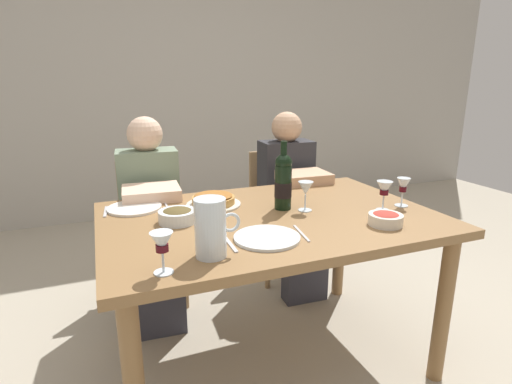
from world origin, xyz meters
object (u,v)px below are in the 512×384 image
wine_bottle (283,181)px  dinner_plate_left_setting (134,208)px  baked_tart (214,200)px  wine_glass_right_diner (162,244)px  water_pitcher (211,231)px  wine_glass_centre (384,190)px  chair_left (150,221)px  salad_bowl (386,218)px  diner_left (152,215)px  dinner_plate_right_setting (267,238)px  diner_right (292,197)px  olive_bowl (177,215)px  wine_glass_left_diner (305,189)px  wine_glass_spare (403,187)px  dining_table (270,234)px  chair_right (278,205)px

wine_bottle → dinner_plate_left_setting: size_ratio=1.28×
baked_tart → wine_glass_right_diner: wine_glass_right_diner is taller
water_pitcher → wine_glass_centre: 0.91m
baked_tart → chair_left: (-0.24, 0.64, -0.29)m
salad_bowl → diner_left: bearing=132.5°
diner_left → water_pitcher: bearing=99.1°
water_pitcher → dinner_plate_right_setting: (0.24, 0.07, -0.09)m
water_pitcher → wine_glass_right_diner: (-0.18, -0.07, 0.01)m
dinner_plate_left_setting → diner_right: 1.08m
salad_bowl → wine_glass_right_diner: wine_glass_right_diner is taller
wine_glass_right_diner → diner_left: size_ratio=0.12×
olive_bowl → wine_glass_left_diner: 0.60m
olive_bowl → wine_glass_centre: (0.93, -0.19, 0.07)m
wine_bottle → wine_glass_left_diner: bearing=-36.9°
water_pitcher → chair_left: size_ratio=0.24×
baked_tart → olive_bowl: olive_bowl is taller
water_pitcher → wine_glass_left_diner: size_ratio=1.49×
wine_glass_left_diner → wine_glass_spare: 0.49m
dining_table → olive_bowl: 0.44m
wine_glass_spare → dinner_plate_right_setting: wine_glass_spare is taller
diner_right → water_pitcher: bearing=53.5°
wine_glass_left_diner → dinner_plate_right_setting: 0.41m
wine_bottle → salad_bowl: 0.49m
salad_bowl → dinner_plate_left_setting: 1.15m
dinner_plate_left_setting → chair_right: chair_right is taller
diner_left → salad_bowl: bearing=136.4°
diner_left → wine_glass_left_diner: bearing=138.9°
wine_glass_spare → dinner_plate_left_setting: size_ratio=0.55×
diner_right → dinner_plate_left_setting: bearing=21.2°
salad_bowl → dinner_plate_left_setting: size_ratio=0.57×
wine_glass_spare → wine_bottle: bearing=162.5°
wine_glass_spare → wine_glass_centre: bearing=-169.8°
olive_bowl → wine_glass_centre: size_ratio=1.15×
wine_glass_spare → diner_right: size_ratio=0.12×
water_pitcher → olive_bowl: size_ratio=1.28×
olive_bowl → wine_glass_left_diner: (0.59, -0.06, 0.07)m
baked_tart → olive_bowl: size_ratio=1.63×
baked_tart → diner_left: (-0.26, 0.40, -0.17)m
salad_bowl → wine_glass_centre: 0.22m
chair_left → diner_right: 0.92m
dinner_plate_left_setting → salad_bowl: bearing=-32.6°
wine_glass_centre → dinner_plate_right_setting: bearing=-169.0°
dining_table → diner_right: (0.44, 0.66, -0.05)m
baked_tart → diner_left: 0.51m
wine_bottle → chair_left: wine_bottle is taller
wine_glass_left_diner → wine_bottle: bearing=143.1°
baked_tart → wine_glass_right_diner: size_ratio=1.93×
water_pitcher → chair_left: 1.26m
wine_glass_left_diner → dinner_plate_left_setting: size_ratio=0.55×
olive_bowl → wine_glass_spare: 1.08m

